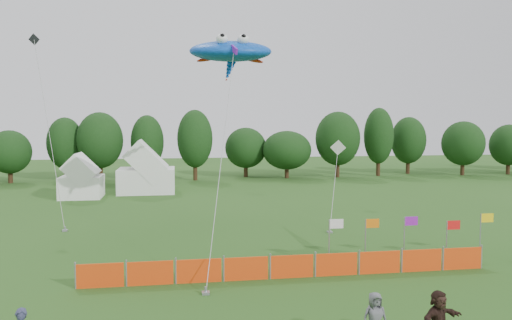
{
  "coord_description": "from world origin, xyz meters",
  "views": [
    {
      "loc": [
        -3.2,
        -13.79,
        6.73
      ],
      "look_at": [
        0.0,
        6.0,
        5.2
      ],
      "focal_mm": 35.0,
      "sensor_mm": 36.0,
      "label": 1
    }
  ],
  "objects": [
    {
      "name": "treeline",
      "position": [
        1.61,
        44.93,
        4.18
      ],
      "size": [
        104.57,
        8.78,
        8.36
      ],
      "color": "#382314",
      "rests_on": "ground"
    },
    {
      "name": "tent_left",
      "position": [
        -11.5,
        32.19,
        1.6
      ],
      "size": [
        3.6,
        3.6,
        3.18
      ],
      "color": "white",
      "rests_on": "ground"
    },
    {
      "name": "tent_right",
      "position": [
        -5.96,
        34.55,
        1.92
      ],
      "size": [
        5.38,
        4.3,
        3.79
      ],
      "color": "white",
      "rests_on": "ground"
    },
    {
      "name": "barrier_fence",
      "position": [
        1.7,
        6.79,
        0.5
      ],
      "size": [
        17.9,
        0.06,
        1.0
      ],
      "color": "#E43E0C",
      "rests_on": "ground"
    },
    {
      "name": "flag_row",
      "position": [
        8.15,
        8.98,
        1.37
      ],
      "size": [
        8.73,
        0.63,
        2.11
      ],
      "color": "gray",
      "rests_on": "ground"
    },
    {
      "name": "spectator_e",
      "position": [
        2.7,
        0.12,
        0.8
      ],
      "size": [
        0.78,
        0.51,
        1.6
      ],
      "primitive_type": "imported",
      "rotation": [
        0.0,
        0.0,
        0.0
      ],
      "color": "#57575D",
      "rests_on": "ground"
    },
    {
      "name": "spectator_f",
      "position": [
        4.48,
        -0.41,
        0.87
      ],
      "size": [
        1.69,
        1.09,
        1.74
      ],
      "primitive_type": "imported",
      "rotation": [
        0.0,
        0.0,
        0.39
      ],
      "color": "black",
      "rests_on": "ground"
    },
    {
      "name": "stingray_kite",
      "position": [
        0.39,
        18.83,
        11.22
      ],
      "size": [
        5.65,
        20.3,
        12.21
      ],
      "color": "blue",
      "rests_on": "ground"
    },
    {
      "name": "small_kite_white",
      "position": [
        8.8,
        22.34,
        3.4
      ],
      "size": [
        4.63,
        10.4,
        5.29
      ],
      "color": "silver",
      "rests_on": "ground"
    },
    {
      "name": "small_kite_dark",
      "position": [
        -11.48,
        20.61,
        6.9
      ],
      "size": [
        3.19,
        4.95,
        12.75
      ],
      "color": "black",
      "rests_on": "ground"
    }
  ]
}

